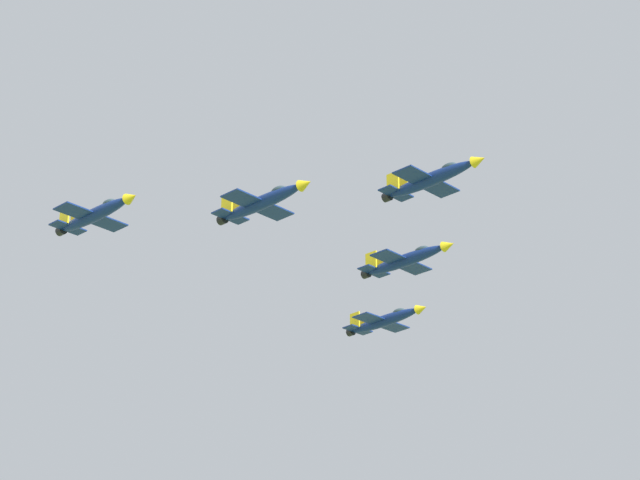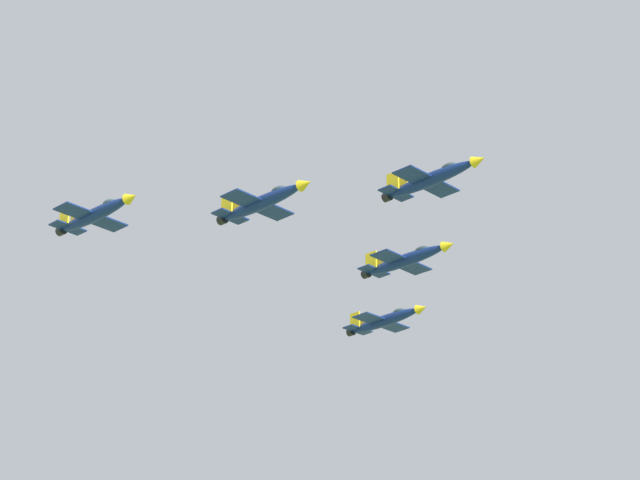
% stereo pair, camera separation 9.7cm
% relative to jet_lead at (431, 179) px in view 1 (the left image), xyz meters
% --- Properties ---
extents(jet_lead, '(12.05, 15.68, 3.71)m').
position_rel_jet_lead_xyz_m(jet_lead, '(0.00, 0.00, 0.00)').
color(jet_lead, navy).
extents(jet_left_wingman, '(12.20, 16.02, 3.78)m').
position_rel_jet_lead_xyz_m(jet_left_wingman, '(22.37, 6.09, -2.23)').
color(jet_left_wingman, navy).
extents(jet_right_wingman, '(12.28, 16.00, 3.79)m').
position_rel_jet_lead_xyz_m(jet_right_wingman, '(-2.41, 23.06, -2.73)').
color(jet_right_wingman, navy).
extents(jet_left_outer, '(12.56, 15.73, 3.77)m').
position_rel_jet_lead_xyz_m(jet_left_outer, '(44.73, 12.19, -3.60)').
color(jet_left_outer, navy).
extents(jet_right_outer, '(11.76, 15.45, 3.65)m').
position_rel_jet_lead_xyz_m(jet_right_outer, '(-4.82, 46.11, -3.80)').
color(jet_right_outer, navy).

